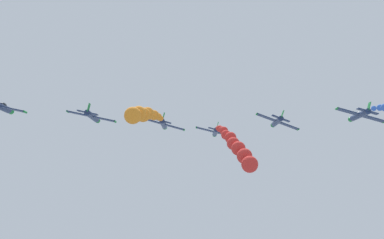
% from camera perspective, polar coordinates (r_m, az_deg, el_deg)
% --- Properties ---
extents(airplane_lead, '(9.36, 10.35, 3.17)m').
position_cam_1_polar(airplane_lead, '(116.03, 2.75, -1.44)').
color(airplane_lead, navy).
extents(smoke_trail_lead, '(6.14, 25.43, 11.12)m').
position_cam_1_polar(smoke_trail_lead, '(90.70, 5.25, -3.27)').
color(smoke_trail_lead, red).
extents(airplane_left_inner, '(9.31, 10.35, 3.27)m').
position_cam_1_polar(airplane_left_inner, '(105.43, -3.29, -0.50)').
color(airplane_left_inner, navy).
extents(smoke_trail_left_inner, '(5.01, 22.18, 4.46)m').
position_cam_1_polar(smoke_trail_left_inner, '(83.04, -5.59, 0.55)').
color(smoke_trail_left_inner, orange).
extents(airplane_right_inner, '(9.06, 10.35, 3.74)m').
position_cam_1_polar(airplane_right_inner, '(106.46, 9.79, -0.22)').
color(airplane_right_inner, navy).
extents(airplane_left_outer, '(9.43, 10.35, 3.01)m').
position_cam_1_polar(airplane_left_outer, '(96.00, -11.38, 0.37)').
color(airplane_left_outer, navy).
extents(airplane_right_outer, '(9.29, 10.35, 3.30)m').
position_cam_1_polar(airplane_right_outer, '(99.26, 18.75, 0.50)').
color(airplane_right_outer, navy).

